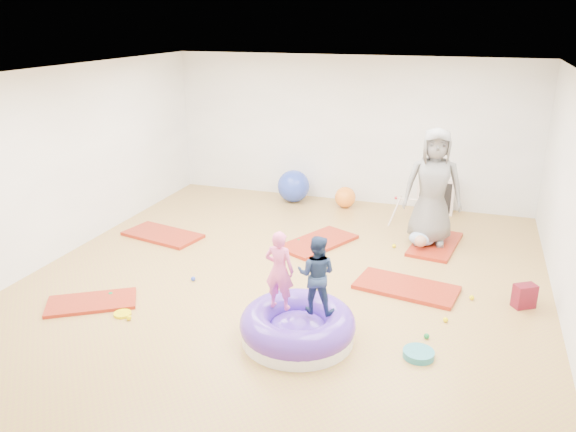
% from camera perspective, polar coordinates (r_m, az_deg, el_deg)
% --- Properties ---
extents(room, '(7.01, 8.01, 2.81)m').
position_cam_1_polar(room, '(7.20, -0.76, 2.99)').
color(room, '#AC7B48').
rests_on(room, ground).
extents(gym_mat_front_left, '(1.22, 1.04, 0.05)m').
position_cam_1_polar(gym_mat_front_left, '(7.65, -19.33, -8.29)').
color(gym_mat_front_left, '#9D2E13').
rests_on(gym_mat_front_left, ground).
extents(gym_mat_mid_left, '(1.40, 0.90, 0.05)m').
position_cam_1_polar(gym_mat_mid_left, '(9.58, -12.61, -1.88)').
color(gym_mat_mid_left, '#9D2E13').
rests_on(gym_mat_mid_left, ground).
extents(gym_mat_center_back, '(1.16, 1.46, 0.05)m').
position_cam_1_polar(gym_mat_center_back, '(9.06, 3.06, -2.68)').
color(gym_mat_center_back, '#9D2E13').
rests_on(gym_mat_center_back, ground).
extents(gym_mat_right, '(1.42, 0.88, 0.06)m').
position_cam_1_polar(gym_mat_right, '(7.76, 11.92, -7.11)').
color(gym_mat_right, '#9D2E13').
rests_on(gym_mat_right, ground).
extents(gym_mat_rear_right, '(0.82, 1.36, 0.05)m').
position_cam_1_polar(gym_mat_rear_right, '(9.28, 14.70, -2.79)').
color(gym_mat_rear_right, '#9D2E13').
rests_on(gym_mat_rear_right, ground).
extents(inflatable_cushion, '(1.31, 1.31, 0.41)m').
position_cam_1_polar(inflatable_cushion, '(6.44, 0.98, -11.18)').
color(inflatable_cushion, white).
rests_on(inflatable_cushion, ground).
extents(child_pink, '(0.35, 0.24, 0.93)m').
position_cam_1_polar(child_pink, '(6.25, -0.88, -5.12)').
color(child_pink, pink).
rests_on(child_pink, inflatable_cushion).
extents(child_navy, '(0.46, 0.37, 0.91)m').
position_cam_1_polar(child_navy, '(6.19, 2.91, -5.53)').
color(child_navy, navy).
rests_on(child_navy, inflatable_cushion).
extents(adult_caregiver, '(0.97, 0.70, 1.84)m').
position_cam_1_polar(adult_caregiver, '(8.98, 14.52, 2.89)').
color(adult_caregiver, slate).
rests_on(adult_caregiver, gym_mat_rear_right).
extents(infant, '(0.40, 0.40, 0.23)m').
position_cam_1_polar(infant, '(9.03, 13.39, -2.30)').
color(infant, '#97AED3').
rests_on(infant, gym_mat_rear_right).
extents(ball_pit_balls, '(4.55, 3.35, 0.06)m').
position_cam_1_polar(ball_pit_balls, '(7.66, 2.11, -6.97)').
color(ball_pit_balls, '#167B36').
rests_on(ball_pit_balls, ground).
extents(exercise_ball_blue, '(0.63, 0.63, 0.63)m').
position_cam_1_polar(exercise_ball_blue, '(11.04, 0.56, 3.06)').
color(exercise_ball_blue, '#273FBD').
rests_on(exercise_ball_blue, ground).
extents(exercise_ball_orange, '(0.40, 0.40, 0.40)m').
position_cam_1_polar(exercise_ball_orange, '(10.78, 5.83, 1.91)').
color(exercise_ball_orange, orange).
rests_on(exercise_ball_orange, ground).
extents(infant_play_gym, '(0.62, 0.59, 0.47)m').
position_cam_1_polar(infant_play_gym, '(10.04, 12.15, 0.90)').
color(infant_play_gym, white).
rests_on(infant_play_gym, ground).
extents(cube_shelf, '(0.66, 0.33, 0.66)m').
position_cam_1_polar(cube_shelf, '(10.78, 14.78, 2.07)').
color(cube_shelf, white).
rests_on(cube_shelf, ground).
extents(balance_disc, '(0.34, 0.34, 0.08)m').
position_cam_1_polar(balance_disc, '(6.37, 13.12, -13.49)').
color(balance_disc, teal).
rests_on(balance_disc, ground).
extents(backpack, '(0.31, 0.28, 0.31)m').
position_cam_1_polar(backpack, '(7.70, 22.89, -7.50)').
color(backpack, '#A70522').
rests_on(backpack, ground).
extents(yellow_toy, '(0.21, 0.21, 0.03)m').
position_cam_1_polar(yellow_toy, '(7.28, -16.47, -9.52)').
color(yellow_toy, '#F0DD00').
rests_on(yellow_toy, ground).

